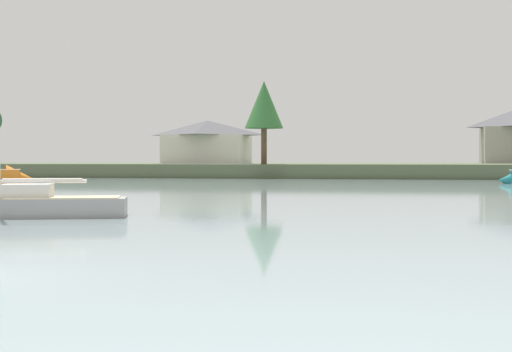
% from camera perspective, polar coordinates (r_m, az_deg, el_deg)
% --- Properties ---
extents(far_shore_bank, '(242.57, 48.00, 1.65)m').
position_cam_1_polar(far_shore_bank, '(109.56, 6.77, 0.52)').
color(far_shore_bank, '#4C563D').
rests_on(far_shore_bank, ground).
extents(sailboat_grey, '(8.54, 4.55, 10.94)m').
position_cam_1_polar(sailboat_grey, '(30.31, -17.59, -2.53)').
color(sailboat_grey, gray).
rests_on(sailboat_grey, ground).
extents(shore_tree_far_left, '(4.55, 4.55, 9.81)m').
position_cam_1_polar(shore_tree_far_left, '(89.26, 0.60, 5.35)').
color(shore_tree_far_left, brown).
rests_on(shore_tree_far_left, far_shore_bank).
extents(cottage_near_water, '(11.51, 9.49, 5.87)m').
position_cam_1_polar(cottage_near_water, '(103.23, -3.69, 2.63)').
color(cottage_near_water, silver).
rests_on(cottage_near_water, far_shore_bank).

